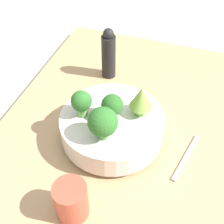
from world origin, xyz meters
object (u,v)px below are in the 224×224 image
object	(u,v)px
bowl	(112,127)
pepper_mill	(109,54)
fork	(186,157)
cup	(71,200)

from	to	relation	value
bowl	pepper_mill	bearing A→B (deg)	21.03
bowl	fork	distance (m)	0.20
bowl	pepper_mill	size ratio (longest dim) A/B	1.56
cup	bowl	bearing A→B (deg)	-3.33
bowl	cup	bearing A→B (deg)	176.67
pepper_mill	fork	bearing A→B (deg)	-130.62
bowl	fork	size ratio (longest dim) A/B	1.66
cup	fork	bearing A→B (deg)	-43.30
bowl	cup	xyz separation A→B (m)	(-0.23, 0.01, 0.00)
cup	fork	world-z (taller)	cup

